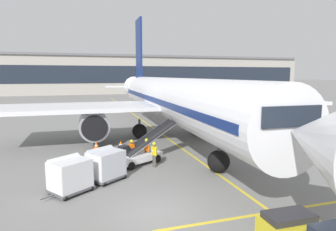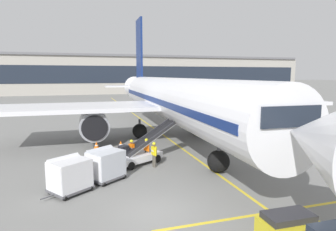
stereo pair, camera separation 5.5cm
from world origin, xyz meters
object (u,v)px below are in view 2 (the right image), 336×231
object	(u,v)px
baggage_cart_second	(69,174)
ground_crew_marshaller	(91,166)
baggage_cart_lead	(105,164)
safety_cone_nose_mark	(121,145)
ground_crew_by_carts	(154,153)
safety_cone_engine_keepout	(125,150)
safety_cone_wingtip	(96,146)
belt_loader	(140,151)
parked_airplane	(172,100)
ground_crew_by_loader	(147,149)
ground_crew_wingwalker	(132,150)

from	to	relation	value
baggage_cart_second	ground_crew_marshaller	size ratio (longest dim) A/B	1.54
baggage_cart_lead	safety_cone_nose_mark	size ratio (longest dim) A/B	3.43
ground_crew_by_carts	safety_cone_engine_keepout	distance (m)	4.09
safety_cone_engine_keepout	safety_cone_wingtip	world-z (taller)	safety_cone_wingtip
belt_loader	parked_airplane	bearing A→B (deg)	57.07
ground_crew_by_loader	safety_cone_nose_mark	xyz separation A→B (m)	(-1.30, 4.08, -0.62)
safety_cone_engine_keepout	ground_crew_marshaller	bearing A→B (deg)	-116.71
ground_crew_wingwalker	safety_cone_engine_keepout	world-z (taller)	ground_crew_wingwalker
baggage_cart_lead	safety_cone_wingtip	distance (m)	7.21
parked_airplane	belt_loader	xyz separation A→B (m)	(-4.60, -7.11, -3.01)
ground_crew_by_loader	safety_cone_engine_keepout	distance (m)	2.87
parked_airplane	baggage_cart_second	distance (m)	14.80
ground_crew_marshaller	parked_airplane	bearing A→B (deg)	51.02
belt_loader	ground_crew_wingwalker	size ratio (longest dim) A/B	3.06
ground_crew_by_loader	ground_crew_marshaller	distance (m)	4.98
safety_cone_nose_mark	safety_cone_wingtip	bearing A→B (deg)	170.92
parked_airplane	ground_crew_by_loader	size ratio (longest dim) A/B	24.86
baggage_cart_lead	ground_crew_marshaller	world-z (taller)	baggage_cart_lead
parked_airplane	safety_cone_wingtip	xyz separation A→B (m)	(-7.43, -2.65, -3.47)
parked_airplane	safety_cone_nose_mark	bearing A→B (deg)	-151.43
safety_cone_wingtip	safety_cone_nose_mark	bearing A→B (deg)	-9.08
ground_crew_by_carts	safety_cone_engine_keepout	world-z (taller)	ground_crew_by_carts
ground_crew_by_carts	ground_crew_marshaller	distance (m)	4.57
baggage_cart_second	safety_cone_engine_keepout	bearing A→B (deg)	59.33
baggage_cart_second	safety_cone_nose_mark	world-z (taller)	baggage_cart_second
baggage_cart_lead	ground_crew_by_loader	bearing A→B (deg)	41.48
ground_crew_by_carts	ground_crew_marshaller	bearing A→B (deg)	-157.58
safety_cone_nose_mark	ground_crew_wingwalker	bearing A→B (deg)	-87.01
belt_loader	ground_crew_by_loader	xyz separation A→B (m)	(0.46, 0.06, 0.16)
ground_crew_wingwalker	safety_cone_engine_keepout	xyz separation A→B (m)	(-0.12, 2.57, -0.64)
ground_crew_marshaller	ground_crew_wingwalker	xyz separation A→B (m)	(2.90, 2.95, 0.00)
safety_cone_nose_mark	belt_loader	bearing A→B (deg)	-78.55
baggage_cart_second	safety_cone_wingtip	world-z (taller)	baggage_cart_second
safety_cone_nose_mark	baggage_cart_lead	bearing A→B (deg)	-105.05
baggage_cart_second	ground_crew_marshaller	xyz separation A→B (m)	(1.16, 1.13, -0.00)
ground_crew_by_carts	safety_cone_nose_mark	world-z (taller)	ground_crew_by_carts
ground_crew_by_loader	safety_cone_wingtip	xyz separation A→B (m)	(-3.29, 4.40, -0.63)
ground_crew_wingwalker	safety_cone_wingtip	distance (m)	5.00
belt_loader	baggage_cart_lead	size ratio (longest dim) A/B	1.99
ground_crew_by_loader	ground_crew_by_carts	distance (m)	1.27
belt_loader	safety_cone_engine_keepout	bearing A→B (deg)	106.14
baggage_cart_lead	baggage_cart_second	distance (m)	2.40
ground_crew_by_loader	ground_crew_wingwalker	xyz separation A→B (m)	(-1.09, -0.04, 0.00)
baggage_cart_lead	safety_cone_wingtip	xyz separation A→B (m)	(-0.14, 7.19, -0.63)
baggage_cart_lead	ground_crew_by_carts	world-z (taller)	baggage_cart_lead
baggage_cart_second	safety_cone_nose_mark	xyz separation A→B (m)	(3.84, 8.20, -0.62)
belt_loader	ground_crew_wingwalker	bearing A→B (deg)	178.66
safety_cone_engine_keepout	safety_cone_nose_mark	size ratio (longest dim) A/B	0.93
belt_loader	ground_crew_by_loader	size ratio (longest dim) A/B	3.06
ground_crew_by_loader	safety_cone_wingtip	world-z (taller)	ground_crew_by_loader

